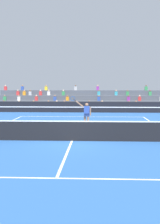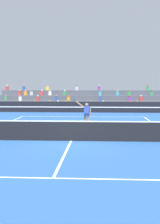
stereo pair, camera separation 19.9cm
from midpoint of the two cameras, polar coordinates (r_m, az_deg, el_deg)
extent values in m
plane|color=#285699|center=(16.27, -1.83, -5.31)|extent=(120.00, 120.00, 0.00)
cube|color=white|center=(28.03, 0.15, -0.86)|extent=(11.00, 0.10, 0.01)
cube|color=white|center=(10.06, -4.88, -11.97)|extent=(8.25, 0.10, 0.01)
cube|color=white|center=(22.60, -0.50, -2.33)|extent=(8.25, 0.10, 0.01)
cube|color=white|center=(16.27, -1.83, -5.30)|extent=(0.10, 12.85, 0.01)
cube|color=black|center=(16.19, -1.84, -3.57)|extent=(11.90, 0.02, 1.00)
cube|color=white|center=(16.12, -1.84, -1.71)|extent=(11.90, 0.04, 0.06)
cube|color=black|center=(32.25, 0.51, 0.91)|extent=(18.00, 0.24, 1.10)
cube|color=white|center=(32.12, 0.50, 0.89)|extent=(18.00, 0.02, 0.10)
cube|color=#4C515B|center=(33.55, 0.60, 0.60)|extent=(19.71, 0.95, 0.55)
cube|color=#B2B2B7|center=(33.58, -4.44, 1.44)|extent=(0.32, 0.22, 0.44)
sphere|color=beige|center=(33.56, -4.45, 1.99)|extent=(0.18, 0.18, 0.18)
cube|color=silver|center=(33.71, -5.95, 1.44)|extent=(0.32, 0.22, 0.44)
sphere|color=#9E7051|center=(33.69, -5.95, 1.99)|extent=(0.18, 0.18, 0.18)
cube|color=silver|center=(34.35, -11.26, 1.44)|extent=(0.32, 0.22, 0.44)
sphere|color=beige|center=(34.33, -11.27, 1.97)|extent=(0.18, 0.18, 0.18)
cube|color=pink|center=(33.58, 10.04, 1.38)|extent=(0.32, 0.22, 0.44)
sphere|color=#9E7051|center=(33.56, 10.05, 1.92)|extent=(0.18, 0.18, 0.18)
cube|color=#B2B2B7|center=(33.49, -3.05, 1.44)|extent=(0.32, 0.22, 0.44)
sphere|color=#9E7051|center=(33.47, -3.05, 1.98)|extent=(0.18, 0.18, 0.18)
cube|color=yellow|center=(33.99, -8.64, 1.44)|extent=(0.32, 0.22, 0.44)
sphere|color=#9E7051|center=(33.97, -8.65, 1.98)|extent=(0.18, 0.18, 0.18)
cube|color=#2D4CA5|center=(34.79, -13.91, 1.43)|extent=(0.32, 0.22, 0.44)
sphere|color=brown|center=(34.77, -13.92, 1.96)|extent=(0.18, 0.18, 0.18)
cube|color=#2D4CA5|center=(33.32, 1.48, 1.42)|extent=(0.32, 0.22, 0.44)
sphere|color=brown|center=(33.30, 1.48, 1.97)|extent=(0.18, 0.18, 0.18)
cube|color=red|center=(33.49, 8.77, 1.38)|extent=(0.32, 0.22, 0.44)
sphere|color=#9E7051|center=(33.47, 8.78, 1.93)|extent=(0.18, 0.18, 0.18)
cube|color=#B2B2B7|center=(33.32, 3.90, 1.41)|extent=(0.32, 0.22, 0.44)
sphere|color=tan|center=(33.30, 3.90, 1.96)|extent=(0.18, 0.18, 0.18)
cube|color=#4C515B|center=(34.47, 0.66, 1.19)|extent=(19.71, 0.95, 1.10)
cube|color=purple|center=(34.41, 8.69, 2.40)|extent=(0.32, 0.22, 0.44)
sphere|color=brown|center=(34.40, 8.70, 2.94)|extent=(0.18, 0.18, 0.18)
cube|color=orange|center=(34.38, -2.48, 2.46)|extent=(0.32, 0.22, 0.44)
sphere|color=brown|center=(34.36, -2.49, 2.99)|extent=(0.18, 0.18, 0.18)
cube|color=silver|center=(35.29, -11.26, 2.43)|extent=(0.32, 0.22, 0.44)
sphere|color=#9E7051|center=(35.28, -11.27, 2.95)|extent=(0.18, 0.18, 0.18)
cube|color=#338C4C|center=(35.71, -13.75, 2.42)|extent=(0.32, 0.22, 0.44)
sphere|color=#9E7051|center=(35.70, -13.76, 2.93)|extent=(0.18, 0.18, 0.18)
cube|color=red|center=(34.55, 10.68, 2.38)|extent=(0.32, 0.22, 0.44)
sphere|color=beige|center=(34.54, 10.69, 2.91)|extent=(0.18, 0.18, 0.18)
cube|color=#2D4CA5|center=(34.53, -4.77, 2.46)|extent=(0.32, 0.22, 0.44)
sphere|color=#9E7051|center=(34.52, -4.78, 2.99)|extent=(0.18, 0.18, 0.18)
cube|color=red|center=(34.87, -8.13, 2.45)|extent=(0.32, 0.22, 0.44)
sphere|color=beige|center=(34.85, -8.14, 2.97)|extent=(0.18, 0.18, 0.18)
cube|color=#2D4CA5|center=(34.23, 3.30, 2.44)|extent=(0.32, 0.22, 0.44)
sphere|color=#9E7051|center=(34.22, 3.31, 2.98)|extent=(0.18, 0.18, 0.18)
cube|color=#4C515B|center=(35.40, 0.72, 1.74)|extent=(19.71, 0.95, 1.65)
cube|color=teal|center=(35.16, 3.30, 3.41)|extent=(0.32, 0.22, 0.44)
sphere|color=brown|center=(35.15, 3.30, 3.93)|extent=(0.18, 0.18, 0.18)
cube|color=orange|center=(36.10, -10.32, 3.38)|extent=(0.32, 0.22, 0.44)
sphere|color=tan|center=(36.10, -10.32, 3.89)|extent=(0.18, 0.18, 0.18)
cube|color=#338C4C|center=(35.66, 12.53, 3.32)|extent=(0.32, 0.22, 0.44)
sphere|color=brown|center=(35.65, 12.54, 3.83)|extent=(0.18, 0.18, 0.18)
cube|color=red|center=(35.72, -7.39, 3.40)|extent=(0.32, 0.22, 0.44)
sphere|color=beige|center=(35.72, -7.39, 3.92)|extent=(0.18, 0.18, 0.18)
cube|color=red|center=(36.27, -11.43, 3.37)|extent=(0.32, 0.22, 0.44)
sphere|color=tan|center=(36.27, -11.44, 3.88)|extent=(0.18, 0.18, 0.18)
cube|color=silver|center=(35.57, -5.89, 3.41)|extent=(0.32, 0.22, 0.44)
sphere|color=tan|center=(35.56, -5.90, 3.93)|extent=(0.18, 0.18, 0.18)
cube|color=teal|center=(35.23, 6.45, 3.39)|extent=(0.32, 0.22, 0.44)
sphere|color=tan|center=(35.22, 6.45, 3.91)|extent=(0.18, 0.18, 0.18)
cube|color=#338C4C|center=(35.36, -3.22, 3.42)|extent=(0.32, 0.22, 0.44)
sphere|color=beige|center=(35.35, -3.22, 3.94)|extent=(0.18, 0.18, 0.18)
cube|color=#B2B2B7|center=(35.95, -9.25, 3.39)|extent=(0.32, 0.22, 0.44)
sphere|color=brown|center=(35.95, -9.26, 3.90)|extent=(0.18, 0.18, 0.18)
cube|color=#338C4C|center=(35.33, 8.53, 3.37)|extent=(0.32, 0.22, 0.44)
sphere|color=brown|center=(35.32, 8.54, 3.89)|extent=(0.18, 0.18, 0.18)
cube|color=#4C515B|center=(36.33, 0.78, 2.26)|extent=(19.71, 0.95, 2.20)
cube|color=#2D4CA5|center=(37.11, -10.64, 4.27)|extent=(0.32, 0.22, 0.44)
sphere|color=#9E7051|center=(37.11, -10.65, 4.77)|extent=(0.18, 0.18, 0.18)
cube|color=#338C4C|center=(36.54, 11.85, 4.24)|extent=(0.32, 0.22, 0.44)
sphere|color=brown|center=(36.54, 11.86, 4.74)|extent=(0.18, 0.18, 0.18)
cube|color=yellow|center=(36.56, -6.37, 4.32)|extent=(0.32, 0.22, 0.44)
sphere|color=#9E7051|center=(36.56, -6.38, 4.82)|extent=(0.18, 0.18, 0.18)
cube|color=purple|center=(36.09, 3.10, 4.33)|extent=(0.32, 0.22, 0.44)
sphere|color=tan|center=(36.09, 3.11, 4.84)|extent=(0.18, 0.18, 0.18)
cube|color=#B2B2B7|center=(36.17, -0.97, 4.34)|extent=(0.32, 0.22, 0.44)
sphere|color=brown|center=(36.17, -0.97, 4.85)|extent=(0.18, 0.18, 0.18)
cube|color=red|center=(37.63, -13.60, 4.23)|extent=(0.32, 0.22, 0.44)
sphere|color=beige|center=(37.62, -13.61, 4.72)|extent=(0.18, 0.18, 0.18)
cylinder|color=#9E7051|center=(20.31, 1.23, -1.92)|extent=(0.14, 0.14, 0.90)
cylinder|color=#9E7051|center=(20.39, 0.61, -1.89)|extent=(0.14, 0.14, 0.90)
cube|color=navy|center=(20.28, 0.95, -0.54)|extent=(0.33, 0.22, 0.20)
cube|color=#2D4CA5|center=(20.25, 0.95, 0.31)|extent=(0.37, 0.22, 0.56)
sphere|color=#9E7051|center=(20.22, 0.95, 1.32)|extent=(0.22, 0.22, 0.22)
cube|color=white|center=(20.33, 1.23, -3.06)|extent=(0.13, 0.27, 0.09)
cube|color=white|center=(20.40, 0.61, -3.03)|extent=(0.13, 0.27, 0.09)
cylinder|color=#9E7051|center=(20.26, 1.63, 0.14)|extent=(0.09, 0.09, 0.56)
cylinder|color=#9E7051|center=(20.22, -0.34, 1.45)|extent=(0.53, 0.12, 0.44)
cylinder|color=black|center=(20.21, -1.23, 2.15)|extent=(0.19, 0.04, 0.16)
torus|color=#1E4C99|center=(20.20, -1.63, 2.47)|extent=(0.43, 0.05, 0.43)
sphere|color=#C6DB33|center=(22.90, -8.10, -2.21)|extent=(0.07, 0.07, 0.07)
camera|label=1|loc=(0.10, -90.28, -0.03)|focal=50.00mm
camera|label=2|loc=(0.10, 89.72, 0.03)|focal=50.00mm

